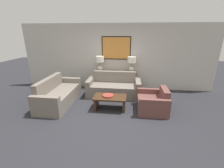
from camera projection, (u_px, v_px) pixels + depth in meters
ground_plane at (108, 116)px, 4.31m from camera, size 20.00×20.00×0.00m
back_wall at (116, 57)px, 6.20m from camera, size 7.91×0.12×2.65m
console_table at (115, 81)px, 6.26m from camera, size 1.70×0.37×0.78m
table_lamp_left at (100, 61)px, 6.08m from camera, size 0.33×0.33×0.62m
table_lamp_right at (132, 62)px, 5.93m from camera, size 0.33×0.33×0.62m
couch_by_back_wall at (114, 88)px, 5.69m from camera, size 1.98×0.86×0.88m
couch_by_side at (59, 95)px, 5.05m from camera, size 0.86×1.98×0.88m
coffee_table at (110, 100)px, 4.65m from camera, size 1.00×0.57×0.42m
decorative_bowl at (108, 96)px, 4.61m from camera, size 0.34×0.34×0.05m
armchair_near_back_wall at (153, 103)px, 4.57m from camera, size 0.86×0.98×0.73m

